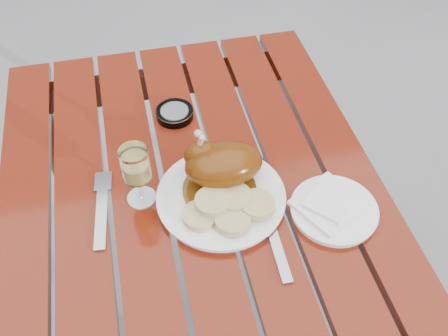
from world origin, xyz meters
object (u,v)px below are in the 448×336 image
Objects in this scene: dinner_plate at (221,198)px; ashtray at (175,113)px; wine_glass at (138,176)px; side_plate at (334,210)px; table at (205,304)px.

ashtray is (-0.05, 0.27, 0.00)m from dinner_plate.
side_plate is at bearing -18.37° from wine_glass.
wine_glass is (-0.11, 0.08, 0.45)m from table.
wine_glass reaches higher than ashtray.
table is 0.46m from wine_glass.
table is at bearing 169.90° from side_plate.
side_plate is at bearing -20.77° from dinner_plate.
side_plate reaches higher than table.
ashtray is at bearing 65.10° from wine_glass.
wine_glass is (-0.16, 0.04, 0.06)m from dinner_plate.
wine_glass is at bearing 144.27° from table.
wine_glass is 0.40m from side_plate.
dinner_plate reaches higher than table.
dinner_plate is 1.88× the size of wine_glass.
dinner_plate is 0.18m from wine_glass.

